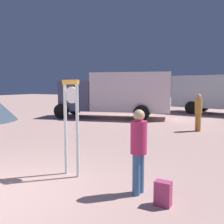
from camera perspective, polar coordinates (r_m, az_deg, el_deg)
The scene contains 6 objects.
standing_clock at distance 5.84m, azimuth -8.95°, elevation -1.29°, with size 0.46×0.15×2.16m.
person_near_clock at distance 4.87m, azimuth 5.88°, elevation -7.73°, with size 0.31×0.31×1.60m.
backpack at distance 4.69m, azimuth 11.19°, elevation -17.21°, with size 0.28×0.22×0.43m.
person_distant at distance 12.05m, azimuth 18.49°, elevation 0.32°, with size 0.32×0.32×1.65m.
box_truck_near at distance 16.11m, azimuth 1.33°, elevation 4.13°, with size 7.33×4.18×2.78m.
box_truck_far at distance 19.75m, azimuth 22.33°, elevation 4.03°, with size 6.68×3.53×2.71m.
Camera 1 is at (4.11, -2.83, 2.05)m, focal length 41.52 mm.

